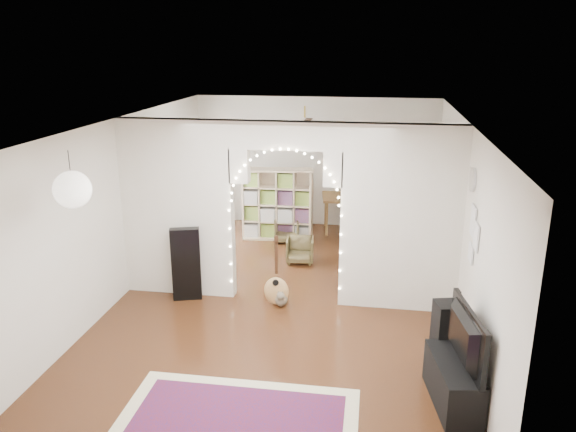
% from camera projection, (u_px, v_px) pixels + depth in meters
% --- Properties ---
extents(floor, '(7.50, 7.50, 0.00)m').
position_uv_depth(floor, '(286.00, 298.00, 8.59)').
color(floor, black).
rests_on(floor, ground).
extents(ceiling, '(5.00, 7.50, 0.02)m').
position_uv_depth(ceiling, '(286.00, 121.00, 7.79)').
color(ceiling, white).
rests_on(ceiling, wall_back).
extents(wall_back, '(5.00, 0.02, 2.70)m').
position_uv_depth(wall_back, '(315.00, 162.00, 11.73)').
color(wall_back, silver).
rests_on(wall_back, floor).
extents(wall_front, '(5.00, 0.02, 2.70)m').
position_uv_depth(wall_front, '(212.00, 344.00, 4.65)').
color(wall_front, silver).
rests_on(wall_front, floor).
extents(wall_left, '(0.02, 7.50, 2.70)m').
position_uv_depth(wall_left, '(125.00, 206.00, 8.57)').
color(wall_left, silver).
rests_on(wall_left, floor).
extents(wall_right, '(0.02, 7.50, 2.70)m').
position_uv_depth(wall_right, '(463.00, 222.00, 7.80)').
color(wall_right, silver).
rests_on(wall_right, floor).
extents(divider_wall, '(5.00, 0.20, 2.70)m').
position_uv_depth(divider_wall, '(286.00, 209.00, 8.17)').
color(divider_wall, silver).
rests_on(divider_wall, floor).
extents(fairy_lights, '(1.64, 0.04, 1.60)m').
position_uv_depth(fairy_lights, '(284.00, 203.00, 8.01)').
color(fairy_lights, '#FFEABF').
rests_on(fairy_lights, divider_wall).
extents(window, '(0.04, 1.20, 1.40)m').
position_uv_depth(window, '(169.00, 171.00, 10.22)').
color(window, white).
rests_on(window, wall_left).
extents(wall_clock, '(0.03, 0.31, 0.31)m').
position_uv_depth(wall_clock, '(473.00, 180.00, 7.02)').
color(wall_clock, white).
rests_on(wall_clock, wall_right).
extents(picture_frames, '(0.02, 0.50, 0.70)m').
position_uv_depth(picture_frames, '(473.00, 235.00, 6.82)').
color(picture_frames, white).
rests_on(picture_frames, wall_right).
extents(paper_lantern, '(0.40, 0.40, 0.40)m').
position_uv_depth(paper_lantern, '(72.00, 189.00, 5.95)').
color(paper_lantern, white).
rests_on(paper_lantern, ceiling).
extents(ceiling_fan, '(1.10, 1.10, 0.30)m').
position_uv_depth(ceiling_fan, '(305.00, 123.00, 9.77)').
color(ceiling_fan, '#B1943B').
rests_on(ceiling_fan, ceiling).
extents(guitar_case, '(0.45, 0.26, 1.13)m').
position_uv_depth(guitar_case, '(186.00, 264.00, 8.41)').
color(guitar_case, black).
rests_on(guitar_case, floor).
extents(acoustic_guitar, '(0.39, 0.25, 0.93)m').
position_uv_depth(acoustic_guitar, '(276.00, 280.00, 8.25)').
color(acoustic_guitar, '#B37947').
rests_on(acoustic_guitar, floor).
extents(tabby_cat, '(0.21, 0.44, 0.29)m').
position_uv_depth(tabby_cat, '(281.00, 298.00, 8.31)').
color(tabby_cat, brown).
rests_on(tabby_cat, floor).
extents(floor_speaker, '(0.41, 0.37, 0.89)m').
position_uv_depth(floor_speaker, '(448.00, 338.00, 6.55)').
color(floor_speaker, black).
rests_on(floor_speaker, floor).
extents(media_console, '(0.56, 1.05, 0.50)m').
position_uv_depth(media_console, '(453.00, 383.00, 6.01)').
color(media_console, black).
rests_on(media_console, floor).
extents(tv, '(0.31, 1.08, 0.62)m').
position_uv_depth(tv, '(458.00, 336.00, 5.85)').
color(tv, black).
rests_on(tv, media_console).
extents(bookcase, '(1.40, 0.50, 1.41)m').
position_uv_depth(bookcase, '(278.00, 204.00, 11.03)').
color(bookcase, beige).
rests_on(bookcase, floor).
extents(dining_table, '(1.30, 0.95, 0.76)m').
position_uv_depth(dining_table, '(352.00, 199.00, 11.46)').
color(dining_table, brown).
rests_on(dining_table, floor).
extents(flower_vase, '(0.21, 0.21, 0.19)m').
position_uv_depth(flower_vase, '(352.00, 191.00, 11.41)').
color(flower_vase, white).
rests_on(flower_vase, dining_table).
extents(dining_chair_left, '(0.56, 0.57, 0.44)m').
position_uv_depth(dining_chair_left, '(286.00, 231.00, 10.99)').
color(dining_chair_left, brown).
rests_on(dining_chair_left, floor).
extents(dining_chair_right, '(0.51, 0.53, 0.44)m').
position_uv_depth(dining_chair_right, '(300.00, 250.00, 9.96)').
color(dining_chair_right, brown).
rests_on(dining_chair_right, floor).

